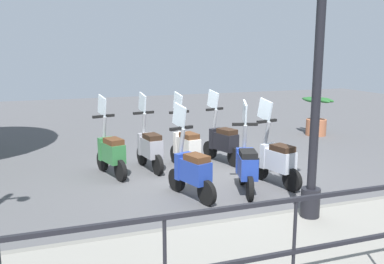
{
  "coord_description": "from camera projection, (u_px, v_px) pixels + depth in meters",
  "views": [
    {
      "loc": [
        -7.09,
        3.09,
        2.45
      ],
      "look_at": [
        0.2,
        0.5,
        0.9
      ],
      "focal_mm": 40.0,
      "sensor_mm": 36.0,
      "label": 1
    }
  ],
  "objects": [
    {
      "name": "lamp_post_near",
      "position": [
        317.0,
        81.0,
        5.53
      ],
      "size": [
        0.26,
        0.9,
        4.21
      ],
      "color": "black",
      "rests_on": "promenade_walkway"
    },
    {
      "name": "scooter_far_1",
      "position": [
        186.0,
        145.0,
        8.67
      ],
      "size": [
        1.22,
        0.48,
        1.54
      ],
      "rotation": [
        0.0,
        0.0,
        0.18
      ],
      "color": "black",
      "rests_on": "ground_plane"
    },
    {
      "name": "scooter_far_2",
      "position": [
        149.0,
        147.0,
        8.56
      ],
      "size": [
        1.23,
        0.46,
        1.54
      ],
      "rotation": [
        0.0,
        0.0,
        0.15
      ],
      "color": "black",
      "rests_on": "ground_plane"
    },
    {
      "name": "scooter_near_2",
      "position": [
        191.0,
        170.0,
        6.95
      ],
      "size": [
        1.2,
        0.54,
        1.54
      ],
      "rotation": [
        0.0,
        0.0,
        0.3
      ],
      "color": "black",
      "rests_on": "ground_plane"
    },
    {
      "name": "promenade_walkway",
      "position": [
        325.0,
        248.0,
        5.12
      ],
      "size": [
        2.2,
        20.0,
        0.15
      ],
      "color": "gray",
      "rests_on": "ground_plane"
    },
    {
      "name": "ground_plane",
      "position": [
        221.0,
        179.0,
        8.05
      ],
      "size": [
        28.0,
        28.0,
        0.0
      ],
      "primitive_type": "plane",
      "color": "#4C4C4F"
    },
    {
      "name": "scooter_far_3",
      "position": [
        111.0,
        151.0,
        8.15
      ],
      "size": [
        1.21,
        0.53,
        1.54
      ],
      "rotation": [
        0.0,
        0.0,
        0.27
      ],
      "color": "black",
      "rests_on": "ground_plane"
    },
    {
      "name": "scooter_far_0",
      "position": [
        222.0,
        141.0,
        9.09
      ],
      "size": [
        1.2,
        0.54,
        1.54
      ],
      "rotation": [
        0.0,
        0.0,
        0.29
      ],
      "color": "black",
      "rests_on": "ground_plane"
    },
    {
      "name": "scooter_near_1",
      "position": [
        246.0,
        165.0,
        7.24
      ],
      "size": [
        1.19,
        0.55,
        1.54
      ],
      "rotation": [
        0.0,
        0.0,
        -0.31
      ],
      "color": "black",
      "rests_on": "ground_plane"
    },
    {
      "name": "scooter_near_0",
      "position": [
        276.0,
        159.0,
        7.6
      ],
      "size": [
        1.22,
        0.51,
        1.54
      ],
      "rotation": [
        0.0,
        0.0,
        0.23
      ],
      "color": "black",
      "rests_on": "ground_plane"
    },
    {
      "name": "potted_palm",
      "position": [
        316.0,
        120.0,
        11.96
      ],
      "size": [
        1.06,
        0.66,
        1.05
      ],
      "color": "#9E5B3D",
      "rests_on": "ground_plane"
    }
  ]
}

